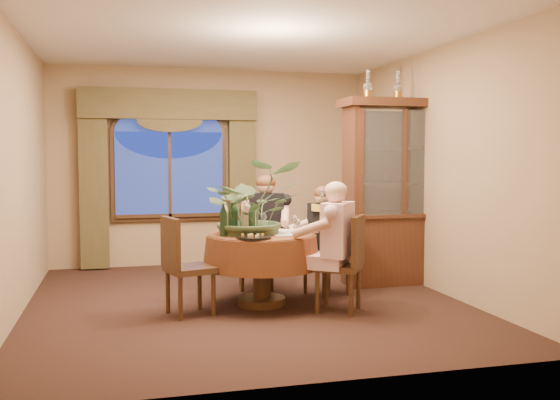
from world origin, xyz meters
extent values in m
plane|color=black|center=(0.00, 0.00, 0.00)|extent=(5.00, 5.00, 0.00)
plane|color=#967A57|center=(0.00, 2.50, 1.40)|extent=(4.50, 0.00, 4.50)
plane|color=#967A57|center=(2.25, 0.00, 1.40)|extent=(0.00, 5.00, 5.00)
plane|color=white|center=(0.00, 0.00, 2.80)|extent=(5.00, 5.00, 0.00)
cube|color=#433B1E|center=(-1.63, 2.38, 1.18)|extent=(0.38, 0.14, 2.32)
cube|color=#433B1E|center=(0.43, 2.38, 1.18)|extent=(0.38, 0.14, 2.32)
cylinder|color=maroon|center=(0.14, -0.19, 0.38)|extent=(1.60, 1.60, 0.75)
cube|color=#371B10|center=(1.99, 0.51, 1.12)|extent=(1.39, 0.55, 2.24)
cube|color=black|center=(0.82, -0.65, 0.48)|extent=(0.58, 0.58, 0.96)
cube|color=black|center=(0.96, 0.11, 0.48)|extent=(0.54, 0.54, 0.96)
cube|color=black|center=(0.25, 0.62, 0.48)|extent=(0.48, 0.48, 0.96)
cube|color=black|center=(-0.63, -0.41, 0.48)|extent=(0.52, 0.52, 0.96)
imported|color=#3E5736|center=(0.06, -0.12, 1.40)|extent=(1.03, 1.14, 0.89)
imported|color=#4B5E30|center=(0.17, -0.24, 0.78)|extent=(0.17, 0.17, 0.05)
cylinder|color=black|center=(-0.02, -0.55, 0.76)|extent=(0.34, 0.34, 0.02)
cylinder|color=black|center=(-0.17, -0.18, 0.92)|extent=(0.07, 0.07, 0.33)
cylinder|color=black|center=(-0.12, -0.03, 0.92)|extent=(0.07, 0.07, 0.33)
cylinder|color=black|center=(-0.28, -0.28, 0.92)|extent=(0.07, 0.07, 0.33)
cylinder|color=tan|center=(-0.03, -0.11, 0.92)|extent=(0.07, 0.07, 0.33)
cylinder|color=tan|center=(-0.23, -0.07, 0.92)|extent=(0.07, 0.07, 0.33)
cylinder|color=black|center=(0.02, -0.27, 0.92)|extent=(0.07, 0.07, 0.33)
cube|color=white|center=(0.34, -0.32, 0.75)|extent=(0.22, 0.31, 0.00)
cube|color=white|center=(0.44, -0.03, 0.75)|extent=(0.27, 0.34, 0.00)
camera|label=1|loc=(-1.28, -6.48, 1.55)|focal=40.00mm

